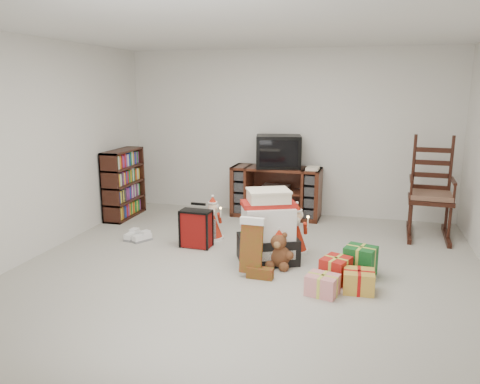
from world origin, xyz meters
The scene contains 13 objects.
room centered at (0.00, 0.00, 1.25)m, with size 5.01×5.01×2.51m.
tv_stand centered at (-0.11, 2.23, 0.38)m, with size 1.35×0.52×0.76m.
bookshelf centered at (-2.33, 1.62, 0.50)m, with size 0.28×0.84×1.03m.
rocking_chair centered at (2.02, 1.86, 0.47)m, with size 0.60×0.94×1.38m.
gift_pile centered at (0.15, 0.35, 0.36)m, with size 0.78×0.69×0.82m.
red_suitcase centered at (-0.80, 0.59, 0.24)m, with size 0.37×0.21×0.55m.
stocking centered at (0.07, -0.11, 0.32)m, with size 0.30×0.13×0.64m, color #0B650B, non-canonical shape.
teddy_bear centered at (0.30, 0.21, 0.18)m, with size 0.27×0.24×0.40m.
santa_figurine centered at (0.42, 0.73, 0.23)m, with size 0.30×0.28×0.61m.
mrs_claus_figurine centered at (-0.70, 0.94, 0.22)m, with size 0.28×0.27×0.58m.
sneaker_pair centered at (-1.63, 0.64, 0.05)m, with size 0.34×0.28×0.09m.
gift_cluster centered at (1.04, -0.12, 0.13)m, with size 0.57×0.88×0.27m.
crt_television centered at (-0.08, 2.23, 1.00)m, with size 0.73×0.59×0.48m.
Camera 1 is at (1.14, -4.59, 1.95)m, focal length 35.00 mm.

